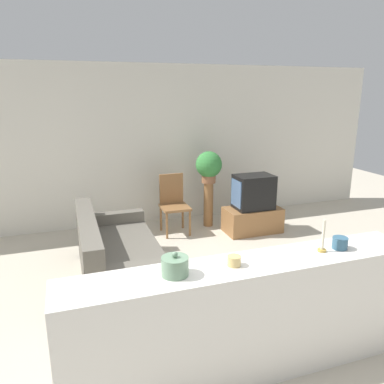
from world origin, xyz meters
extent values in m
plane|color=beige|center=(0.00, 0.00, 0.00)|extent=(14.00, 14.00, 0.00)
cube|color=silver|center=(0.00, 3.43, 1.35)|extent=(9.00, 0.06, 2.70)
cube|color=#605B51|center=(-0.73, 1.37, 0.23)|extent=(0.92, 1.86, 0.45)
cube|color=#605B51|center=(-1.09, 1.37, 0.64)|extent=(0.20, 1.86, 0.38)
cube|color=#605B51|center=(-0.73, 0.52, 0.30)|extent=(0.92, 0.16, 0.60)
cube|color=#605B51|center=(-0.73, 2.22, 0.30)|extent=(0.92, 0.16, 0.60)
cube|color=olive|center=(1.57, 2.33, 0.20)|extent=(0.91, 0.49, 0.41)
cube|color=black|center=(1.57, 2.33, 0.68)|extent=(0.61, 0.42, 0.55)
cube|color=#4C6B93|center=(1.26, 2.33, 0.68)|extent=(0.02, 0.35, 0.43)
cube|color=olive|center=(0.34, 2.67, 0.44)|extent=(0.44, 0.44, 0.04)
cube|color=olive|center=(0.34, 2.88, 0.71)|extent=(0.40, 0.04, 0.49)
cylinder|color=olive|center=(0.15, 2.48, 0.21)|extent=(0.04, 0.04, 0.42)
cylinder|color=olive|center=(0.53, 2.48, 0.21)|extent=(0.04, 0.04, 0.42)
cylinder|color=olive|center=(0.15, 2.86, 0.21)|extent=(0.04, 0.04, 0.42)
cylinder|color=olive|center=(0.53, 2.86, 0.21)|extent=(0.04, 0.04, 0.42)
cylinder|color=olive|center=(0.99, 2.84, 0.38)|extent=(0.16, 0.16, 0.76)
cylinder|color=#8E5B3D|center=(0.99, 2.84, 0.83)|extent=(0.24, 0.24, 0.12)
sphere|color=#38843D|center=(0.99, 2.84, 1.07)|extent=(0.44, 0.44, 0.44)
cube|color=white|center=(0.00, -0.52, 0.49)|extent=(2.92, 0.44, 0.97)
cylinder|color=gray|center=(-0.59, -0.52, 1.04)|extent=(0.20, 0.20, 0.14)
sphere|color=gray|center=(-0.59, -0.52, 1.13)|extent=(0.04, 0.04, 0.04)
cylinder|color=tan|center=(-0.13, -0.52, 1.01)|extent=(0.10, 0.10, 0.08)
cylinder|color=#B7933D|center=(0.67, -0.52, 0.98)|extent=(0.07, 0.07, 0.02)
cylinder|color=beige|center=(0.67, -0.52, 1.12)|extent=(0.02, 0.02, 0.25)
cylinder|color=#335B75|center=(0.85, -0.52, 1.02)|extent=(0.13, 0.13, 0.10)
camera|label=1|loc=(-1.27, -2.86, 2.25)|focal=35.00mm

